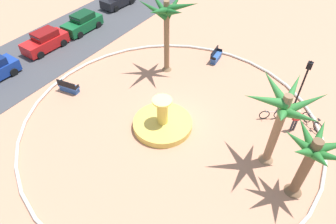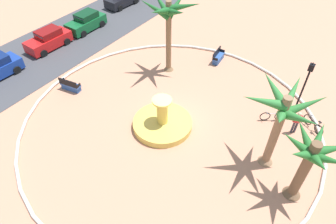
# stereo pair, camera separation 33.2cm
# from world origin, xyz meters

# --- Properties ---
(ground_plane) EXTENTS (80.00, 80.00, 0.00)m
(ground_plane) POSITION_xyz_m (0.00, 0.00, 0.00)
(ground_plane) COLOR tan
(plaza_curb) EXTENTS (19.52, 19.52, 0.20)m
(plaza_curb) POSITION_xyz_m (0.00, 0.00, 0.10)
(plaza_curb) COLOR silver
(plaza_curb) RESTS_ON ground
(street_asphalt) EXTENTS (48.00, 8.00, 0.03)m
(street_asphalt) POSITION_xyz_m (0.00, 14.16, 0.01)
(street_asphalt) COLOR #424247
(street_asphalt) RESTS_ON ground
(fountain) EXTENTS (3.86, 3.86, 2.29)m
(fountain) POSITION_xyz_m (-0.64, 0.19, 0.32)
(fountain) COLOR gold
(fountain) RESTS_ON ground
(palm_tree_near_fountain) EXTENTS (4.38, 4.31, 5.97)m
(palm_tree_near_fountain) POSITION_xyz_m (4.88, 3.46, 4.54)
(palm_tree_near_fountain) COLOR brown
(palm_tree_near_fountain) RESTS_ON ground
(palm_tree_by_curb) EXTENTS (4.22, 3.92, 5.19)m
(palm_tree_by_curb) POSITION_xyz_m (0.43, -6.44, 3.83)
(palm_tree_by_curb) COLOR #8E6B4C
(palm_tree_by_curb) RESTS_ON ground
(palm_tree_mid_plaza) EXTENTS (3.13, 3.17, 4.33)m
(palm_tree_mid_plaza) POSITION_xyz_m (-0.86, -8.38, 3.06)
(palm_tree_mid_plaza) COLOR brown
(palm_tree_mid_plaza) RESTS_ON ground
(bench_east) EXTENTS (1.64, 0.64, 1.00)m
(bench_east) POSITION_xyz_m (8.33, 0.76, 0.35)
(bench_east) COLOR #335BA8
(bench_east) RESTS_ON ground
(bench_west) EXTENTS (0.76, 1.66, 1.00)m
(bench_west) POSITION_xyz_m (-1.39, 8.05, 0.35)
(bench_west) COLOR #335BA8
(bench_west) RESTS_ON ground
(lamppost) EXTENTS (0.32, 0.32, 3.91)m
(lamppost) POSITION_xyz_m (5.90, -6.51, 2.29)
(lamppost) COLOR black
(lamppost) RESTS_ON ground
(bicycle_red_frame) EXTENTS (1.06, 1.43, 0.94)m
(bicycle_red_frame) POSITION_xyz_m (3.96, -5.53, 0.38)
(bicycle_red_frame) COLOR black
(bicycle_red_frame) RESTS_ON ground
(bicycle_by_lamppost) EXTENTS (1.00, 1.47, 0.94)m
(bicycle_by_lamppost) POSITION_xyz_m (4.68, -7.98, 0.38)
(bicycle_by_lamppost) COLOR black
(bicycle_by_lamppost) RESTS_ON ground
(person_cyclist_helmet) EXTENTS (0.35, 0.47, 1.71)m
(person_cyclist_helmet) POSITION_xyz_m (3.67, -7.04, 0.96)
(person_cyclist_helmet) COLOR #33333D
(person_cyclist_helmet) RESTS_ON ground
(parked_car_second) EXTENTS (4.07, 2.05, 1.67)m
(parked_car_second) POSITION_xyz_m (1.77, 14.25, 0.78)
(parked_car_second) COLOR red
(parked_car_second) RESTS_ON ground
(parked_car_third) EXTENTS (4.01, 1.94, 1.67)m
(parked_car_third) POSITION_xyz_m (6.08, 13.99, 0.78)
(parked_car_third) COLOR #145B2D
(parked_car_third) RESTS_ON ground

